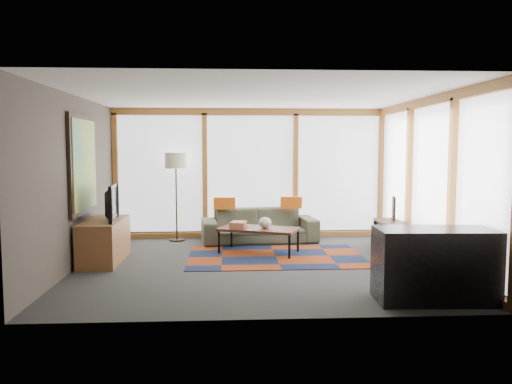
{
  "coord_description": "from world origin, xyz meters",
  "views": [
    {
      "loc": [
        -0.45,
        -7.62,
        1.8
      ],
      "look_at": [
        0.0,
        0.4,
        1.1
      ],
      "focal_mm": 35.0,
      "sensor_mm": 36.0,
      "label": 1
    }
  ],
  "objects": [
    {
      "name": "shelf_picture",
      "position": [
        2.53,
        1.15,
        0.73
      ],
      "size": [
        0.11,
        0.32,
        0.42
      ],
      "primitive_type": "cube",
      "rotation": [
        0.0,
        0.0,
        -0.24
      ],
      "color": "black",
      "rests_on": "bookshelf"
    },
    {
      "name": "rug",
      "position": [
        0.33,
        0.53,
        0.01
      ],
      "size": [
        2.91,
        1.88,
        0.01
      ],
      "primitive_type": "cube",
      "rotation": [
        0.0,
        0.0,
        0.01
      ],
      "color": "maroon",
      "rests_on": "ground"
    },
    {
      "name": "sofa",
      "position": [
        0.15,
        1.9,
        0.32
      ],
      "size": [
        2.28,
        1.1,
        0.64
      ],
      "primitive_type": "imported",
      "rotation": [
        0.0,
        0.0,
        0.11
      ],
      "color": "#3D3F2F",
      "rests_on": "ground"
    },
    {
      "name": "bookshelf",
      "position": [
        2.43,
        0.38,
        0.26
      ],
      "size": [
        0.38,
        2.08,
        0.52
      ],
      "primitive_type": null,
      "color": "#382115",
      "rests_on": "ground"
    },
    {
      "name": "book_stack",
      "position": [
        -0.28,
        0.89,
        0.49
      ],
      "size": [
        0.31,
        0.36,
        0.1
      ],
      "primitive_type": "cube",
      "rotation": [
        0.0,
        0.0,
        -0.22
      ],
      "color": "#975639",
      "rests_on": "coffee_table"
    },
    {
      "name": "pillow_right",
      "position": [
        0.77,
        1.95,
        0.75
      ],
      "size": [
        0.43,
        0.2,
        0.23
      ],
      "primitive_type": "cube",
      "rotation": [
        0.0,
        0.0,
        -0.19
      ],
      "color": "#CE5B13",
      "rests_on": "sofa"
    },
    {
      "name": "bowl_a",
      "position": [
        2.45,
        -0.2,
        0.57
      ],
      "size": [
        0.23,
        0.23,
        0.11
      ],
      "primitive_type": "ellipsoid",
      "rotation": [
        0.0,
        0.0,
        -0.08
      ],
      "color": "black",
      "rests_on": "bookshelf"
    },
    {
      "name": "bar_counter",
      "position": [
        1.98,
        -1.97,
        0.43
      ],
      "size": [
        1.39,
        0.7,
        0.86
      ],
      "primitive_type": "cube",
      "rotation": [
        0.0,
        0.0,
        -0.04
      ],
      "color": "black",
      "rests_on": "ground"
    },
    {
      "name": "tv_console",
      "position": [
        -2.42,
        0.33,
        0.34
      ],
      "size": [
        0.56,
        1.34,
        0.67
      ],
      "primitive_type": "cube",
      "color": "brown",
      "rests_on": "ground"
    },
    {
      "name": "coffee_table",
      "position": [
        0.07,
        0.85,
        0.22
      ],
      "size": [
        1.47,
        1.11,
        0.44
      ],
      "primitive_type": null,
      "rotation": [
        0.0,
        0.0,
        -0.38
      ],
      "color": "#382115",
      "rests_on": "ground"
    },
    {
      "name": "bowl_b",
      "position": [
        2.43,
        0.18,
        0.56
      ],
      "size": [
        0.18,
        0.18,
        0.08
      ],
      "primitive_type": "ellipsoid",
      "rotation": [
        0.0,
        0.0,
        0.17
      ],
      "color": "black",
      "rests_on": "bookshelf"
    },
    {
      "name": "television",
      "position": [
        -2.35,
        0.3,
        0.95
      ],
      "size": [
        0.23,
        0.99,
        0.56
      ],
      "primitive_type": "imported",
      "rotation": [
        0.0,
        0.0,
        1.68
      ],
      "color": "black",
      "rests_on": "tv_console"
    },
    {
      "name": "ground",
      "position": [
        0.0,
        0.0,
        0.0
      ],
      "size": [
        5.5,
        5.5,
        0.0
      ],
      "primitive_type": "plane",
      "color": "#282825",
      "rests_on": "ground"
    },
    {
      "name": "pillow_left",
      "position": [
        -0.52,
        1.91,
        0.75
      ],
      "size": [
        0.42,
        0.15,
        0.23
      ],
      "primitive_type": "cube",
      "rotation": [
        0.0,
        0.0,
        -0.07
      ],
      "color": "#CE5B13",
      "rests_on": "sofa"
    },
    {
      "name": "room_envelope",
      "position": [
        0.49,
        0.56,
        1.54
      ],
      "size": [
        5.52,
        5.02,
        2.62
      ],
      "color": "#453A33",
      "rests_on": "ground"
    },
    {
      "name": "vase",
      "position": [
        0.18,
        0.82,
        0.54
      ],
      "size": [
        0.25,
        0.25,
        0.19
      ],
      "primitive_type": "ellipsoid",
      "rotation": [
        0.0,
        0.0,
        0.16
      ],
      "color": "beige",
      "rests_on": "coffee_table"
    },
    {
      "name": "floor_lamp",
      "position": [
        -1.46,
        2.1,
        0.86
      ],
      "size": [
        0.43,
        0.43,
        1.72
      ],
      "primitive_type": null,
      "color": "#30241A",
      "rests_on": "ground"
    }
  ]
}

